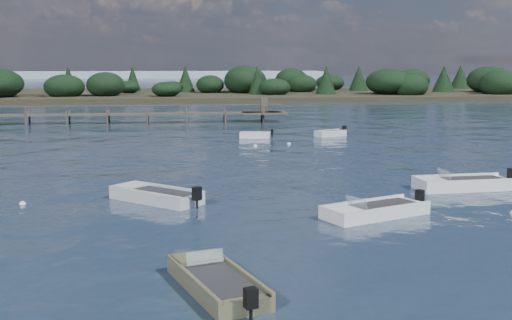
{
  "coord_description": "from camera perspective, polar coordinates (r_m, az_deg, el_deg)",
  "views": [
    {
      "loc": [
        -5.35,
        -23.43,
        6.9
      ],
      "look_at": [
        -0.91,
        14.0,
        1.0
      ],
      "focal_mm": 45.0,
      "sensor_mm": 36.0,
      "label": 1
    }
  ],
  "objects": [
    {
      "name": "far_headland",
      "position": [
        127.2,
        7.1,
        6.61
      ],
      "size": [
        190.0,
        40.0,
        5.8
      ],
      "color": "black",
      "rests_on": "ground"
    },
    {
      "name": "dinghy_near_olive",
      "position": [
        19.81,
        -3.53,
        -11.03
      ],
      "size": [
        3.03,
        5.02,
        1.21
      ],
      "color": "#6D6B49",
      "rests_on": "ground"
    },
    {
      "name": "buoy_c",
      "position": [
        33.0,
        -20.03,
        -3.72
      ],
      "size": [
        0.32,
        0.32,
        0.32
      ],
      "primitive_type": "sphere",
      "color": "silver",
      "rests_on": "ground"
    },
    {
      "name": "dinghy_mid_white_b",
      "position": [
        36.38,
        17.92,
        -2.18
      ],
      "size": [
        5.62,
        2.26,
        1.38
      ],
      "color": "silver",
      "rests_on": "ground"
    },
    {
      "name": "tender_far_white",
      "position": [
        57.28,
        -0.08,
        2.13
      ],
      "size": [
        3.08,
        1.64,
        1.03
      ],
      "color": "silver",
      "rests_on": "ground"
    },
    {
      "name": "dinghy_mid_grey",
      "position": [
        31.99,
        -8.87,
        -3.34
      ],
      "size": [
        4.75,
        4.53,
        1.31
      ],
      "color": "silver",
      "rests_on": "ground"
    },
    {
      "name": "tender_far_grey_b",
      "position": [
        58.87,
        6.63,
        2.26
      ],
      "size": [
        3.25,
        2.33,
        1.12
      ],
      "color": "silver",
      "rests_on": "ground"
    },
    {
      "name": "ground",
      "position": [
        83.89,
        -3.09,
        4.17
      ],
      "size": [
        400.0,
        400.0,
        0.0
      ],
      "primitive_type": "plane",
      "color": "#152232",
      "rests_on": "ground"
    },
    {
      "name": "dinghy_mid_white_a",
      "position": [
        29.15,
        10.52,
        -4.62
      ],
      "size": [
        5.26,
        3.63,
        1.23
      ],
      "color": "silver",
      "rests_on": "ground"
    },
    {
      "name": "jetty",
      "position": [
        73.52,
        -19.66,
        3.77
      ],
      "size": [
        64.5,
        3.2,
        3.4
      ],
      "color": "#4A3F36",
      "rests_on": "ground"
    },
    {
      "name": "buoy_e",
      "position": [
        51.66,
        -0.06,
        1.22
      ],
      "size": [
        0.32,
        0.32,
        0.32
      ],
      "primitive_type": "sphere",
      "color": "silver",
      "rests_on": "ground"
    },
    {
      "name": "buoy_extra_a",
      "position": [
        53.13,
        2.94,
        1.42
      ],
      "size": [
        0.32,
        0.32,
        0.32
      ],
      "primitive_type": "sphere",
      "color": "silver",
      "rests_on": "ground"
    }
  ]
}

